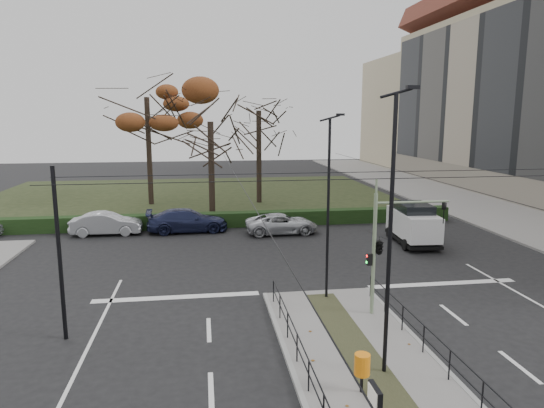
{
  "coord_description": "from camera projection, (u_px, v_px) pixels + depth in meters",
  "views": [
    {
      "loc": [
        -4.78,
        -14.5,
        7.56
      ],
      "look_at": [
        -1.48,
        8.37,
        3.38
      ],
      "focal_mm": 32.0,
      "sensor_mm": 36.0,
      "label": 1
    }
  ],
  "objects": [
    {
      "name": "litter_bin",
      "position": [
        362.0,
        365.0,
        13.11
      ],
      "size": [
        0.43,
        0.43,
        1.1
      ],
      "color": "black",
      "rests_on": "median_island"
    },
    {
      "name": "info_panel",
      "position": [
        374.0,
        408.0,
        9.64
      ],
      "size": [
        0.12,
        0.57,
        2.17
      ],
      "color": "black",
      "rests_on": "median_island"
    },
    {
      "name": "traffic_light",
      "position": [
        381.0,
        245.0,
        18.12
      ],
      "size": [
        3.16,
        1.82,
        4.65
      ],
      "color": "gray",
      "rests_on": "median_island"
    },
    {
      "name": "hedge",
      "position": [
        186.0,
        221.0,
        33.33
      ],
      "size": [
        38.0,
        1.0,
        1.0
      ],
      "primitive_type": "cube",
      "color": "black",
      "rests_on": "ground"
    },
    {
      "name": "parked_car_third",
      "position": [
        187.0,
        220.0,
        32.17
      ],
      "size": [
        5.39,
        2.43,
        1.53
      ],
      "primitive_type": "imported",
      "rotation": [
        0.0,
        0.0,
        1.63
      ],
      "color": "#1D2244",
      "rests_on": "ground"
    },
    {
      "name": "bare_tree_near",
      "position": [
        211.0,
        129.0,
        34.89
      ],
      "size": [
        5.52,
        5.52,
        9.45
      ],
      "color": "black",
      "rests_on": "park"
    },
    {
      "name": "bare_tree_center",
      "position": [
        259.0,
        118.0,
        41.55
      ],
      "size": [
        6.09,
        6.09,
        10.59
      ],
      "color": "black",
      "rests_on": "park"
    },
    {
      "name": "streetlamp_median_near",
      "position": [
        391.0,
        234.0,
        13.57
      ],
      "size": [
        0.69,
        0.14,
        8.24
      ],
      "color": "black",
      "rests_on": "median_island"
    },
    {
      "name": "white_van",
      "position": [
        413.0,
        223.0,
        29.07
      ],
      "size": [
        2.37,
        4.73,
        2.45
      ],
      "color": "silver",
      "rests_on": "ground"
    },
    {
      "name": "sidewalk_east",
      "position": [
        481.0,
        208.0,
        40.08
      ],
      "size": [
        8.0,
        90.0,
        0.14
      ],
      "primitive_type": "cube",
      "color": "slate",
      "rests_on": "ground"
    },
    {
      "name": "parked_car_fourth",
      "position": [
        282.0,
        224.0,
        31.7
      ],
      "size": [
        4.78,
        2.32,
        1.31
      ],
      "primitive_type": "imported",
      "rotation": [
        0.0,
        0.0,
        1.6
      ],
      "color": "#B0B3B8",
      "rests_on": "ground"
    },
    {
      "name": "streetlamp_median_far",
      "position": [
        329.0,
        207.0,
        19.55
      ],
      "size": [
        0.63,
        0.13,
        7.55
      ],
      "color": "black",
      "rests_on": "median_island"
    },
    {
      "name": "rust_tree",
      "position": [
        147.0,
        97.0,
        40.44
      ],
      "size": [
        9.93,
        9.93,
        11.91
      ],
      "color": "black",
      "rests_on": "park"
    },
    {
      "name": "catenary",
      "position": [
        341.0,
        236.0,
        17.11
      ],
      "size": [
        20.0,
        34.0,
        6.0
      ],
      "color": "black",
      "rests_on": "ground"
    },
    {
      "name": "median_railing",
      "position": [
        381.0,
        357.0,
        13.44
      ],
      "size": [
        4.14,
        13.24,
        0.92
      ],
      "color": "black",
      "rests_on": "median_island"
    },
    {
      "name": "park",
      "position": [
        190.0,
        196.0,
        46.46
      ],
      "size": [
        38.0,
        26.0,
        0.1
      ],
      "primitive_type": "cube",
      "color": "black",
      "rests_on": "ground"
    },
    {
      "name": "median_island",
      "position": [
        379.0,
        385.0,
        13.69
      ],
      "size": [
        4.4,
        15.0,
        0.14
      ],
      "primitive_type": "cube",
      "color": "slate",
      "rests_on": "ground"
    },
    {
      "name": "parked_car_second",
      "position": [
        106.0,
        224.0,
        31.35
      ],
      "size": [
        4.46,
        1.57,
        1.47
      ],
      "primitive_type": "imported",
      "rotation": [
        0.0,
        0.0,
        1.57
      ],
      "color": "#B0B3B8",
      "rests_on": "ground"
    },
    {
      "name": "ground",
      "position": [
        352.0,
        347.0,
        16.14
      ],
      "size": [
        140.0,
        140.0,
        0.0
      ],
      "primitive_type": "plane",
      "color": "black",
      "rests_on": "ground"
    }
  ]
}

